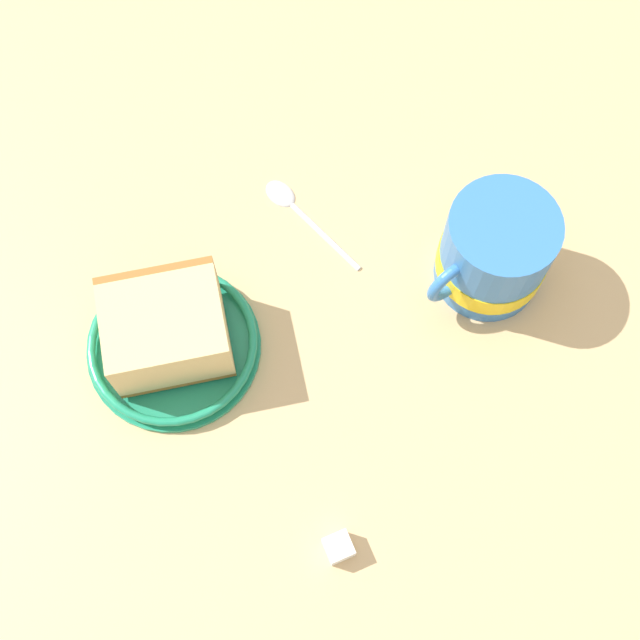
{
  "coord_description": "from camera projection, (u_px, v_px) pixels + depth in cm",
  "views": [
    {
      "loc": [
        2.68,
        -24.15,
        63.71
      ],
      "look_at": [
        0.93,
        -0.52,
        3.0
      ],
      "focal_mm": 47.92,
      "sensor_mm": 36.0,
      "label": 1
    }
  ],
  "objects": [
    {
      "name": "cake_slice",
      "position": [
        166.0,
        328.0,
        0.64
      ],
      "size": [
        10.67,
        9.85,
        5.73
      ],
      "color": "#9E662D",
      "rests_on": "small_plate"
    },
    {
      "name": "teaspoon",
      "position": [
        294.0,
        205.0,
        0.72
      ],
      "size": [
        9.05,
        8.49,
        0.8
      ],
      "color": "silver",
      "rests_on": "ground_plane"
    },
    {
      "name": "ground_plane",
      "position": [
        309.0,
        334.0,
        0.7
      ],
      "size": [
        146.09,
        146.09,
        3.32
      ],
      "primitive_type": "cube",
      "color": "tan"
    },
    {
      "name": "sugar_cube",
      "position": [
        339.0,
        547.0,
        0.61
      ],
      "size": [
        2.52,
        2.52,
        1.87
      ],
      "primitive_type": "cube",
      "rotation": [
        0.0,
        0.0,
        0.48
      ],
      "color": "white",
      "rests_on": "ground_plane"
    },
    {
      "name": "small_plate",
      "position": [
        173.0,
        345.0,
        0.67
      ],
      "size": [
        13.71,
        13.71,
        1.61
      ],
      "color": "#1E8C66",
      "rests_on": "ground_plane"
    },
    {
      "name": "tea_mug",
      "position": [
        494.0,
        253.0,
        0.66
      ],
      "size": [
        9.65,
        8.84,
        8.71
      ],
      "color": "#3372BF",
      "rests_on": "ground_plane"
    }
  ]
}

